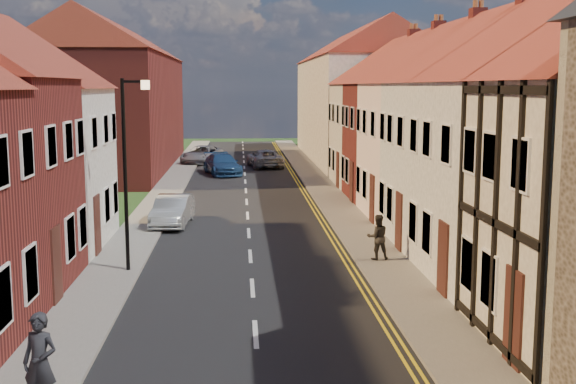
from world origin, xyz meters
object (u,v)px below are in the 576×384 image
object	(u,v)px
car_far	(222,164)
car_distant	(202,155)
pedestrian_right_b	(378,237)
car_mid	(173,211)
lamppost	(128,162)
pedestrian_left	(40,363)
car_distant_b	(265,158)

from	to	relation	value
car_far	car_distant	size ratio (longest dim) A/B	0.98
pedestrian_right_b	car_distant	bearing A→B (deg)	-81.03
car_mid	pedestrian_right_b	distance (m)	10.26
car_far	car_distant	world-z (taller)	car_far
pedestrian_right_b	car_mid	bearing A→B (deg)	-47.50
lamppost	pedestrian_right_b	size ratio (longest dim) A/B	3.93
pedestrian_left	pedestrian_right_b	bearing A→B (deg)	72.39
lamppost	car_mid	world-z (taller)	lamppost
car_far	car_distant	bearing A→B (deg)	90.13
car_distant_b	car_mid	bearing A→B (deg)	69.92
car_mid	lamppost	bearing A→B (deg)	-89.68
car_distant_b	car_distant	bearing A→B (deg)	-40.98
car_distant	car_mid	bearing A→B (deg)	-73.29
car_distant	car_distant_b	distance (m)	5.60
pedestrian_right_b	pedestrian_left	bearing A→B (deg)	49.28
car_distant	car_far	bearing A→B (deg)	-60.14
pedestrian_right_b	car_far	bearing A→B (deg)	-81.07
car_mid	pedestrian_right_b	bearing A→B (deg)	-38.70
car_far	pedestrian_right_b	size ratio (longest dim) A/B	3.15
car_mid	car_distant_b	world-z (taller)	car_distant_b
pedestrian_left	pedestrian_right_b	xyz separation A→B (m)	(8.14, 10.94, -0.14)
car_distant_b	pedestrian_right_b	bearing A→B (deg)	87.29
pedestrian_left	car_distant_b	size ratio (longest dim) A/B	0.38
lamppost	car_mid	bearing A→B (deg)	85.56
car_far	car_distant	distance (m)	7.47
car_far	car_distant_b	xyz separation A→B (m)	(3.00, 4.23, -0.04)
lamppost	car_far	size ratio (longest dim) A/B	1.25
car_mid	car_far	xyz separation A→B (m)	(1.70, 17.88, 0.05)
lamppost	car_mid	distance (m)	8.42
car_distant	pedestrian_left	xyz separation A→B (m)	(-0.70, -43.15, 0.34)
pedestrian_right_b	lamppost	bearing A→B (deg)	1.82
car_distant_b	pedestrian_left	bearing A→B (deg)	74.25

